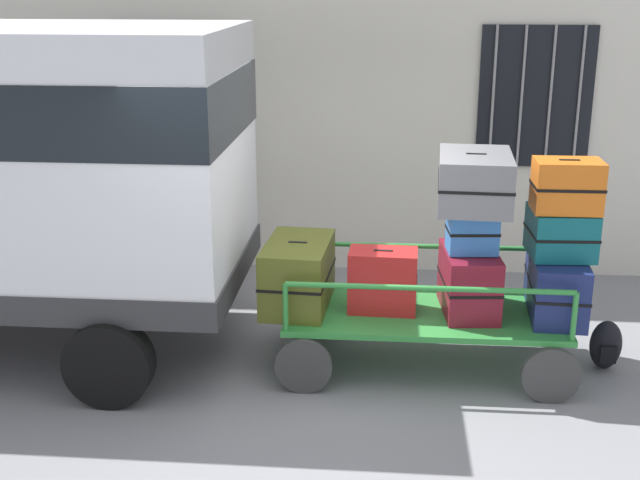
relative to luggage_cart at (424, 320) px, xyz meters
The scene contains 13 objects.
ground_plane 1.12m from the luggage_cart, 163.81° to the right, with size 40.00×40.00×0.00m, color gray.
building_wall 3.47m from the luggage_cart, 110.88° to the left, with size 12.00×0.38×5.00m.
luggage_cart is the anchor object (origin of this frame).
cart_railing 0.44m from the luggage_cart, behind, with size 2.30×1.10×0.42m.
suitcase_left_bottom 1.15m from the luggage_cart, behind, with size 0.59×0.93×0.57m.
suitcase_midleft_bottom 0.51m from the luggage_cart, behind, with size 0.59×0.37×0.54m.
suitcase_center_bottom 0.51m from the luggage_cart, ahead, with size 0.50×0.78×0.54m.
suitcase_center_middle 0.90m from the luggage_cart, ahead, with size 0.43×0.34×0.37m.
suitcase_center_top 1.28m from the luggage_cart, ahead, with size 0.64×0.88×0.44m.
suitcase_midright_bottom 1.14m from the luggage_cart, ahead, with size 0.49×0.95×0.52m.
suitcase_midright_middle 1.35m from the luggage_cart, ahead, with size 0.54×0.54×0.39m.
suitcase_midright_top 1.63m from the luggage_cart, ahead, with size 0.54×0.37×0.42m.
backpack 1.57m from the luggage_cart, ahead, with size 0.27×0.22×0.44m.
Camera 1 is at (0.65, -6.27, 3.23)m, focal length 46.26 mm.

